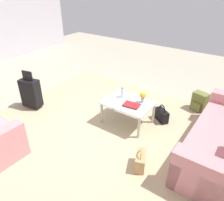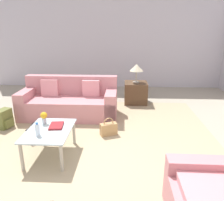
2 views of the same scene
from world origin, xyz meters
The scene contains 13 objects.
ground_plane centered at (0.00, 0.00, 0.00)m, with size 12.00×12.00×0.00m, color #A89E89.
wall_left centered at (-5.06, 0.00, 1.55)m, with size 0.12×8.00×3.10m, color silver.
area_rug centered at (-0.60, 0.20, 0.00)m, with size 5.20×4.40×0.01m, color tan.
couch centered at (-2.20, -0.60, 0.31)m, with size 0.94×2.20×0.90m.
coffee_table centered at (-0.40, -0.50, 0.40)m, with size 0.91×0.68×0.46m.
water_bottle centered at (-0.20, -0.60, 0.56)m, with size 0.06×0.06×0.20m.
coffee_table_book centered at (-0.52, -0.42, 0.48)m, with size 0.29×0.21×0.03m, color maroon.
flower_vase centered at (-0.62, -0.65, 0.58)m, with size 0.11×0.11×0.21m.
side_table centered at (-3.20, 1.00, 0.29)m, with size 0.61×0.61×0.58m, color #513823.
table_lamp centered at (-3.20, 1.00, 0.97)m, with size 0.36×0.36×0.50m.
handbag_tan centered at (-1.17, 0.38, 0.13)m, with size 0.25×0.35×0.36m.
handbag_black centered at (-0.92, -0.95, 0.13)m, with size 0.34×0.30×0.36m.
backpack_olive centered at (-1.40, -1.79, 0.19)m, with size 0.34×0.31×0.40m.
Camera 2 is at (2.65, 0.64, 1.95)m, focal length 35.00 mm.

